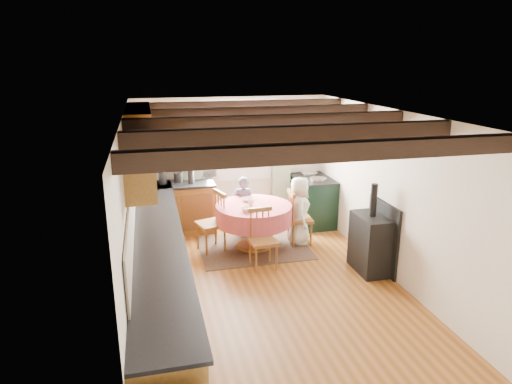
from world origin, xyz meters
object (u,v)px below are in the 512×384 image
object	(u,v)px
chair_left	(211,222)
child_far	(243,206)
chair_right	(300,217)
aga_range	(313,200)
cup	(250,202)
dining_table	(254,227)
chair_near	(263,239)
child_right	(299,211)
cast_iron_stove	(371,228)

from	to	relation	value
chair_left	child_far	world-z (taller)	child_far
chair_left	chair_right	world-z (taller)	chair_left
aga_range	cup	world-z (taller)	aga_range
chair_right	child_far	bearing A→B (deg)	58.56
dining_table	chair_near	world-z (taller)	chair_near
chair_left	child_right	size ratio (longest dim) A/B	0.85
chair_near	child_far	size ratio (longest dim) A/B	0.85
chair_left	cast_iron_stove	world-z (taller)	cast_iron_stove
chair_right	child_right	distance (m)	0.12
cast_iron_stove	cup	size ratio (longest dim) A/B	12.82
child_far	cast_iron_stove	bearing A→B (deg)	134.04
chair_right	cast_iron_stove	xyz separation A→B (m)	(0.67, -1.24, 0.20)
dining_table	cast_iron_stove	world-z (taller)	cast_iron_stove
aga_range	cast_iron_stove	world-z (taller)	cast_iron_stove
child_right	dining_table	bearing A→B (deg)	102.18
cup	child_far	bearing A→B (deg)	89.29
child_far	cup	distance (m)	0.66
chair_near	aga_range	size ratio (longest dim) A/B	0.91
chair_right	child_right	world-z (taller)	child_right
chair_near	cast_iron_stove	bearing A→B (deg)	-21.66
cast_iron_stove	child_far	distance (m)	2.40
chair_near	chair_right	bearing A→B (deg)	37.91
aga_range	cast_iron_stove	distance (m)	2.14
child_far	chair_right	bearing A→B (deg)	149.34
dining_table	child_far	bearing A→B (deg)	94.27
chair_right	cast_iron_stove	world-z (taller)	cast_iron_stove
child_right	cup	distance (m)	0.88
chair_left	child_right	world-z (taller)	child_right
chair_right	aga_range	bearing A→B (deg)	-28.61
dining_table	child_right	size ratio (longest dim) A/B	1.07
dining_table	chair_left	xyz separation A→B (m)	(-0.71, 0.07, 0.12)
cast_iron_stove	cup	world-z (taller)	cast_iron_stove
cast_iron_stove	child_right	size ratio (longest dim) A/B	1.15
aga_range	chair_near	bearing A→B (deg)	-130.37
chair_near	child_right	xyz separation A→B (m)	(0.83, 0.78, 0.13)
dining_table	cast_iron_stove	bearing A→B (deg)	-39.76
chair_right	chair_near	bearing A→B (deg)	136.02
chair_left	child_right	xyz separation A→B (m)	(1.50, -0.05, 0.09)
dining_table	cup	size ratio (longest dim) A/B	11.88
chair_near	chair_left	world-z (taller)	chair_left
chair_near	chair_right	size ratio (longest dim) A/B	0.98
aga_range	chair_right	bearing A→B (deg)	-122.31
cast_iron_stove	child_far	xyz separation A→B (m)	(-1.53, 1.85, -0.13)
child_far	cup	xyz separation A→B (m)	(-0.01, -0.61, 0.26)
cast_iron_stove	child_right	world-z (taller)	cast_iron_stove
dining_table	cup	world-z (taller)	cup
chair_left	child_far	bearing A→B (deg)	112.71
dining_table	chair_right	world-z (taller)	chair_right
child_right	cast_iron_stove	bearing A→B (deg)	-140.67
cast_iron_stove	dining_table	bearing A→B (deg)	140.24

